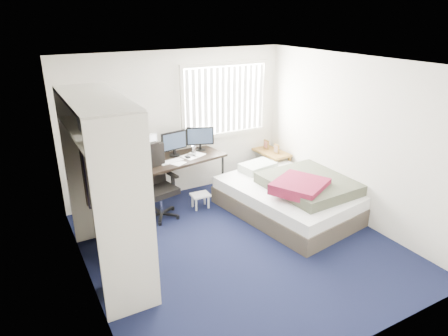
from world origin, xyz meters
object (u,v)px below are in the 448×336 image
object	(u,v)px
bed	(293,195)
office_chair	(157,189)
desk	(175,156)
nightstand	(270,154)

from	to	relation	value
bed	office_chair	bearing A→B (deg)	153.94
desk	bed	distance (m)	2.04
office_chair	bed	world-z (taller)	office_chair
desk	nightstand	xyz separation A→B (m)	(1.96, 0.04, -0.31)
nightstand	bed	xyz separation A→B (m)	(-0.48, -1.34, -0.21)
bed	nightstand	bearing A→B (deg)	70.29
desk	office_chair	bearing A→B (deg)	-143.13
desk	office_chair	distance (m)	0.69
office_chair	nightstand	xyz separation A→B (m)	(2.43, 0.39, 0.05)
office_chair	nightstand	world-z (taller)	office_chair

